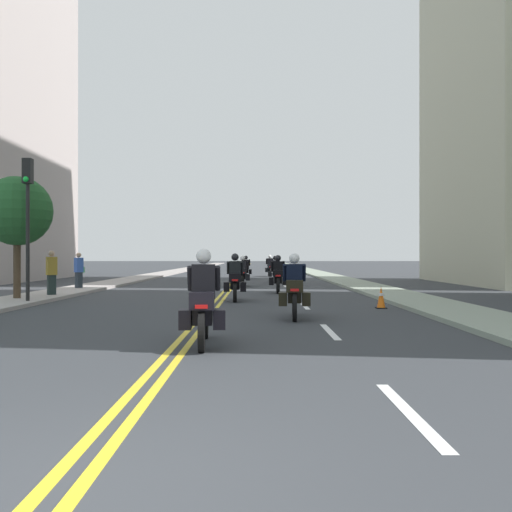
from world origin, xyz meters
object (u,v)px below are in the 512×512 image
motorcycle_1 (296,291)px  motorcycle_7 (271,268)px  motorcycle_4 (244,274)px  pedestrian_1 (81,271)px  motorcycle_0 (205,306)px  traffic_light_near (29,204)px  motorcycle_2 (237,282)px  motorcycle_5 (277,271)px  pedestrian_0 (53,273)px  traffic_cone_0 (383,297)px  motorcycle_3 (280,277)px  street_tree_1 (19,212)px  motorcycle_6 (248,269)px

motorcycle_1 → motorcycle_7: size_ratio=1.05×
motorcycle_4 → pedestrian_1: 8.09m
motorcycle_0 → traffic_light_near: 10.80m
motorcycle_0 → motorcycle_2: (0.18, 9.85, -0.02)m
motorcycle_2 → motorcycle_5: 14.13m
motorcycle_0 → motorcycle_2: 9.85m
traffic_light_near → pedestrian_0: size_ratio=2.66×
traffic_cone_0 → motorcycle_7: bearing=95.7°
motorcycle_2 → traffic_cone_0: size_ratio=3.23×
motorcycle_5 → traffic_cone_0: size_ratio=3.22×
motorcycle_4 → traffic_cone_0: motorcycle_4 is taller
motorcycle_0 → pedestrian_0: 13.06m
motorcycle_7 → motorcycle_2: bearing=-97.4°
pedestrian_0 → pedestrian_1: size_ratio=1.03×
motorcycle_2 → traffic_cone_0: bearing=-34.4°
motorcycle_3 → motorcycle_5: 9.72m
motorcycle_3 → pedestrian_0: pedestrian_0 is taller
motorcycle_0 → motorcycle_4: bearing=86.4°
motorcycle_5 → motorcycle_4: bearing=-109.9°
motorcycle_2 → street_tree_1: bearing=-179.5°
motorcycle_3 → motorcycle_7: size_ratio=1.03×
motorcycle_6 → motorcycle_2: bearing=-91.4°
pedestrian_1 → street_tree_1: (-0.16, -6.20, 2.19)m
motorcycle_0 → motorcycle_5: size_ratio=1.06×
traffic_cone_0 → motorcycle_5: bearing=98.7°
motorcycle_4 → motorcycle_6: 9.76m
motorcycle_1 → motorcycle_7: motorcycle_7 is taller
motorcycle_0 → motorcycle_7: motorcycle_0 is taller
motorcycle_6 → pedestrian_0: bearing=-112.4°
motorcycle_7 → motorcycle_5: bearing=-92.8°
motorcycle_5 → traffic_light_near: (-8.42, -15.51, 2.56)m
motorcycle_6 → motorcycle_7: bearing=68.2°
pedestrian_1 → traffic_light_near: bearing=-143.3°
motorcycle_3 → pedestrian_0: 8.98m
motorcycle_0 → traffic_light_near: (-6.38, 8.34, 2.53)m
motorcycle_0 → motorcycle_3: 14.25m
motorcycle_0 → motorcycle_1: 4.69m
motorcycle_4 → pedestrian_0: 10.57m
motorcycle_0 → motorcycle_4: motorcycle_0 is taller
motorcycle_4 → motorcycle_7: bearing=83.0°
motorcycle_2 → motorcycle_3: (1.65, 4.28, -0.02)m
motorcycle_4 → motorcycle_7: motorcycle_7 is taller
traffic_light_near → street_tree_1: bearing=125.1°
traffic_light_near → traffic_cone_0: bearing=-6.9°
motorcycle_3 → traffic_cone_0: size_ratio=3.33×
pedestrian_0 → street_tree_1: 2.80m
motorcycle_6 → motorcycle_7: motorcycle_7 is taller
motorcycle_0 → motorcycle_1: size_ratio=1.00×
motorcycle_2 → motorcycle_4: 9.41m
motorcycle_7 → motorcycle_6: bearing=-113.7°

